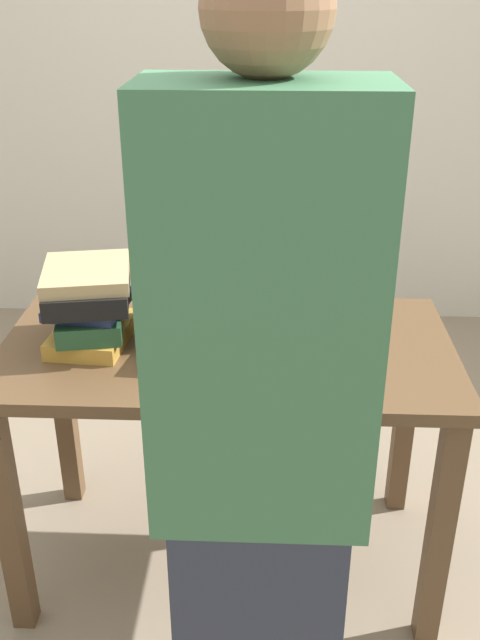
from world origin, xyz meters
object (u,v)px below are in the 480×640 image
at_px(book_stack_tall, 90,303).
at_px(person_reader, 260,491).
at_px(book_standing_upright, 146,303).
at_px(coffee_mug, 161,328).
at_px(reading_lamp, 367,226).
at_px(open_book, 249,344).

height_order(book_stack_tall, person_reader, person_reader).
distance_m(book_standing_upright, coffee_mug, 0.08).
bearing_deg(book_standing_upright, book_stack_tall, -166.92).
xyz_separation_m(reading_lamp, coffee_mug, (-0.54, -0.11, -0.26)).
distance_m(open_book, book_standing_upright, 0.30).
distance_m(book_stack_tall, book_standing_upright, 0.15).
xyz_separation_m(coffee_mug, person_reader, (0.28, -0.70, 0.04)).
height_order(book_standing_upright, coffee_mug, book_standing_upright).
height_order(book_standing_upright, reading_lamp, reading_lamp).
xyz_separation_m(book_standing_upright, reading_lamp, (0.58, 0.08, 0.20)).
distance_m(reading_lamp, person_reader, 0.88).
bearing_deg(reading_lamp, person_reader, -108.03).
height_order(coffee_mug, person_reader, person_reader).
xyz_separation_m(open_book, reading_lamp, (0.30, 0.14, 0.28)).
relative_size(open_book, book_stack_tall, 1.79).
bearing_deg(open_book, person_reader, -75.55).
bearing_deg(book_stack_tall, open_book, -5.20).
height_order(book_standing_upright, person_reader, person_reader).
height_order(open_book, reading_lamp, reading_lamp).
bearing_deg(person_reader, coffee_mug, -68.32).
bearing_deg(person_reader, open_book, -86.49).
relative_size(coffee_mug, person_reader, 0.06).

